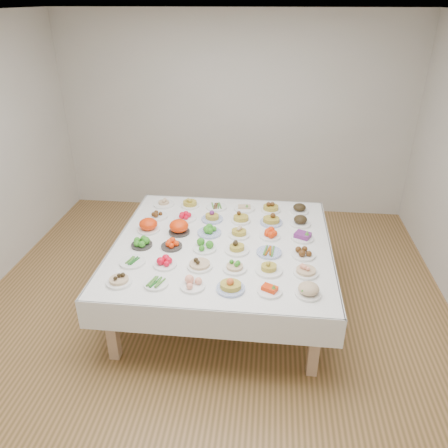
# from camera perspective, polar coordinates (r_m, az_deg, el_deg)

# --- Properties ---
(room_envelope) EXTENTS (5.02, 5.02, 2.81)m
(room_envelope) POSITION_cam_1_polar(r_m,az_deg,el_deg) (3.84, -1.97, 11.23)
(room_envelope) COLOR #9D6F41
(room_envelope) RESTS_ON ground
(display_table) EXTENTS (2.13, 2.13, 0.75)m
(display_table) POSITION_cam_1_polar(r_m,az_deg,el_deg) (4.35, -0.22, -3.22)
(display_table) COLOR white
(display_table) RESTS_ON ground
(dish_0) EXTENTS (0.22, 0.22, 0.12)m
(dish_0) POSITION_cam_1_polar(r_m,az_deg,el_deg) (3.81, -13.59, -6.86)
(dish_0) COLOR white
(dish_0) RESTS_ON display_table
(dish_1) EXTENTS (0.21, 0.21, 0.05)m
(dish_1) POSITION_cam_1_polar(r_m,az_deg,el_deg) (3.75, -8.88, -7.63)
(dish_1) COLOR white
(dish_1) RESTS_ON display_table
(dish_2) EXTENTS (0.21, 0.21, 0.10)m
(dish_2) POSITION_cam_1_polar(r_m,az_deg,el_deg) (3.67, -4.14, -7.68)
(dish_2) COLOR white
(dish_2) RESTS_ON display_table
(dish_3) EXTENTS (0.24, 0.24, 0.14)m
(dish_3) POSITION_cam_1_polar(r_m,az_deg,el_deg) (3.62, 0.87, -7.72)
(dish_3) COLOR #4C66B2
(dish_3) RESTS_ON display_table
(dish_4) EXTENTS (0.20, 0.20, 0.08)m
(dish_4) POSITION_cam_1_polar(r_m,az_deg,el_deg) (3.63, 5.98, -8.50)
(dish_4) COLOR white
(dish_4) RESTS_ON display_table
(dish_5) EXTENTS (0.21, 0.21, 0.14)m
(dish_5) POSITION_cam_1_polar(r_m,az_deg,el_deg) (3.63, 10.99, -8.23)
(dish_5) COLOR white
(dish_5) RESTS_ON display_table
(dish_6) EXTENTS (0.23, 0.23, 0.05)m
(dish_6) POSITION_cam_1_polar(r_m,az_deg,el_deg) (4.07, -11.89, -4.80)
(dish_6) COLOR white
(dish_6) RESTS_ON display_table
(dish_7) EXTENTS (0.21, 0.21, 0.09)m
(dish_7) POSITION_cam_1_polar(r_m,az_deg,el_deg) (3.98, -7.74, -4.92)
(dish_7) COLOR white
(dish_7) RESTS_ON display_table
(dish_8) EXTENTS (0.25, 0.25, 0.13)m
(dish_8) POSITION_cam_1_polar(r_m,az_deg,el_deg) (3.91, -3.20, -4.89)
(dish_8) COLOR white
(dish_8) RESTS_ON display_table
(dish_9) EXTENTS (0.21, 0.21, 0.12)m
(dish_9) POSITION_cam_1_polar(r_m,az_deg,el_deg) (3.88, 1.41, -5.36)
(dish_9) COLOR white
(dish_9) RESTS_ON display_table
(dish_10) EXTENTS (0.24, 0.24, 0.12)m
(dish_10) POSITION_cam_1_polar(r_m,az_deg,el_deg) (3.88, 5.89, -5.54)
(dish_10) COLOR white
(dish_10) RESTS_ON display_table
(dish_11) EXTENTS (0.23, 0.23, 0.12)m
(dish_11) POSITION_cam_1_polar(r_m,az_deg,el_deg) (3.89, 10.68, -5.73)
(dish_11) COLOR white
(dish_11) RESTS_ON display_table
(dish_12) EXTENTS (0.20, 0.20, 0.10)m
(dish_12) POSITION_cam_1_polar(r_m,az_deg,el_deg) (4.31, -10.73, -2.35)
(dish_12) COLOR #302D2A
(dish_12) RESTS_ON display_table
(dish_13) EXTENTS (0.20, 0.20, 0.09)m
(dish_13) POSITION_cam_1_polar(r_m,az_deg,el_deg) (4.25, -6.87, -2.62)
(dish_13) COLOR #302D2A
(dish_13) RESTS_ON display_table
(dish_14) EXTENTS (0.22, 0.22, 0.11)m
(dish_14) POSITION_cam_1_polar(r_m,az_deg,el_deg) (4.18, -2.56, -2.75)
(dish_14) COLOR white
(dish_14) RESTS_ON display_table
(dish_15) EXTENTS (0.24, 0.23, 0.14)m
(dish_15) POSITION_cam_1_polar(r_m,az_deg,el_deg) (4.14, 1.70, -2.86)
(dish_15) COLOR white
(dish_15) RESTS_ON display_table
(dish_16) EXTENTS (0.24, 0.24, 0.06)m
(dish_16) POSITION_cam_1_polar(r_m,az_deg,el_deg) (4.15, 5.90, -3.58)
(dish_16) COLOR #4C66B2
(dish_16) RESTS_ON display_table
(dish_17) EXTENTS (0.23, 0.23, 0.11)m
(dish_17) POSITION_cam_1_polar(r_m,az_deg,el_deg) (4.15, 10.37, -3.54)
(dish_17) COLOR white
(dish_17) RESTS_ON display_table
(dish_18) EXTENTS (0.23, 0.23, 0.14)m
(dish_18) POSITION_cam_1_polar(r_m,az_deg,el_deg) (4.57, -9.86, -0.09)
(dish_18) COLOR white
(dish_18) RESTS_ON display_table
(dish_19) EXTENTS (0.23, 0.23, 0.14)m
(dish_19) POSITION_cam_1_polar(r_m,az_deg,el_deg) (4.49, -5.90, -0.43)
(dish_19) COLOR #302D2A
(dish_19) RESTS_ON display_table
(dish_20) EXTENTS (0.24, 0.24, 0.10)m
(dish_20) POSITION_cam_1_polar(r_m,az_deg,el_deg) (4.46, -1.95, -0.80)
(dish_20) COLOR #4C66B2
(dish_20) RESTS_ON display_table
(dish_21) EXTENTS (0.22, 0.22, 0.11)m
(dish_21) POSITION_cam_1_polar(r_m,az_deg,el_deg) (4.42, 1.97, -1.03)
(dish_21) COLOR white
(dish_21) RESTS_ON display_table
(dish_22) EXTENTS (0.21, 0.21, 0.09)m
(dish_22) POSITION_cam_1_polar(r_m,az_deg,el_deg) (4.42, 6.01, -1.28)
(dish_22) COLOR white
(dish_22) RESTS_ON display_table
(dish_23) EXTENTS (0.22, 0.22, 0.11)m
(dish_23) POSITION_cam_1_polar(r_m,az_deg,el_deg) (4.43, 10.24, -1.43)
(dish_23) COLOR white
(dish_23) RESTS_ON display_table
(dish_24) EXTENTS (0.24, 0.24, 0.09)m
(dish_24) POSITION_cam_1_polar(r_m,az_deg,el_deg) (4.85, -8.81, 1.24)
(dish_24) COLOR white
(dish_24) RESTS_ON display_table
(dish_25) EXTENTS (0.24, 0.24, 0.10)m
(dish_25) POSITION_cam_1_polar(r_m,az_deg,el_deg) (4.77, -5.09, 1.07)
(dish_25) COLOR white
(dish_25) RESTS_ON display_table
(dish_26) EXTENTS (0.23, 0.23, 0.13)m
(dish_26) POSITION_cam_1_polar(r_m,az_deg,el_deg) (4.73, -1.57, 1.12)
(dish_26) COLOR #4C66B2
(dish_26) RESTS_ON display_table
(dish_27) EXTENTS (0.21, 0.21, 0.14)m
(dish_27) POSITION_cam_1_polar(r_m,az_deg,el_deg) (4.69, 2.24, 1.03)
(dish_27) COLOR white
(dish_27) RESTS_ON display_table
(dish_28) EXTENTS (0.24, 0.24, 0.15)m
(dish_28) POSITION_cam_1_polar(r_m,az_deg,el_deg) (4.67, 6.21, 0.88)
(dish_28) COLOR #4C66B2
(dish_28) RESTS_ON display_table
(dish_29) EXTENTS (0.22, 0.22, 0.12)m
(dish_29) POSITION_cam_1_polar(r_m,az_deg,el_deg) (4.70, 9.95, 0.50)
(dish_29) COLOR white
(dish_29) RESTS_ON display_table
(dish_30) EXTENTS (0.24, 0.24, 0.12)m
(dish_30) POSITION_cam_1_polar(r_m,az_deg,el_deg) (5.12, -7.89, 2.96)
(dish_30) COLOR white
(dish_30) RESTS_ON display_table
(dish_31) EXTENTS (0.21, 0.21, 0.11)m
(dish_31) POSITION_cam_1_polar(r_m,az_deg,el_deg) (5.06, -4.47, 2.79)
(dish_31) COLOR white
(dish_31) RESTS_ON display_table
(dish_32) EXTENTS (0.23, 0.23, 0.05)m
(dish_32) POSITION_cam_1_polar(r_m,az_deg,el_deg) (5.02, -0.98, 2.30)
(dish_32) COLOR white
(dish_32) RESTS_ON display_table
(dish_33) EXTENTS (0.23, 0.23, 0.09)m
(dish_33) POSITION_cam_1_polar(r_m,az_deg,el_deg) (4.98, 2.68, 2.24)
(dish_33) COLOR white
(dish_33) RESTS_ON display_table
(dish_34) EXTENTS (0.22, 0.22, 0.14)m
(dish_34) POSITION_cam_1_polar(r_m,az_deg,el_deg) (4.96, 6.15, 2.41)
(dish_34) COLOR white
(dish_34) RESTS_ON display_table
(dish_35) EXTENTS (0.21, 0.21, 0.11)m
(dish_35) POSITION_cam_1_polar(r_m,az_deg,el_deg) (4.98, 9.83, 2.09)
(dish_35) COLOR white
(dish_35) RESTS_ON display_table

